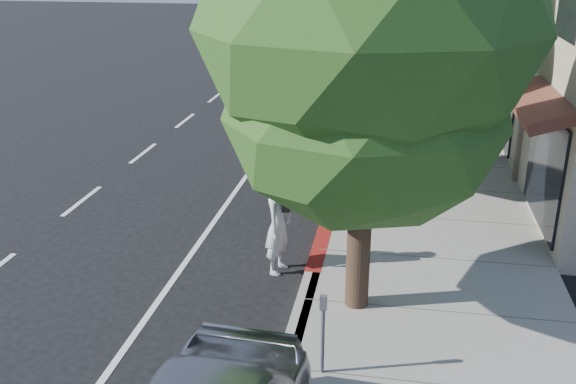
% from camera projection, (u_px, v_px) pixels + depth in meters
% --- Properties ---
extents(ground, '(120.00, 120.00, 0.00)m').
position_uv_depth(ground, '(319.00, 256.00, 13.11)').
color(ground, black).
rests_on(ground, ground).
extents(sidewalk, '(4.60, 56.00, 0.15)m').
position_uv_depth(sidewalk, '(424.00, 146.00, 20.07)').
color(sidewalk, gray).
rests_on(sidewalk, ground).
extents(curb, '(0.30, 56.00, 0.15)m').
position_uv_depth(curb, '(351.00, 142.00, 20.44)').
color(curb, '#9E998E').
rests_on(curb, ground).
extents(curb_red_segment, '(0.32, 4.00, 0.15)m').
position_uv_depth(curb_red_segment, '(325.00, 232.00, 14.00)').
color(curb_red_segment, maroon).
rests_on(curb_red_segment, ground).
extents(street_tree_0, '(5.22, 5.22, 7.77)m').
position_uv_depth(street_tree_0, '(368.00, 35.00, 9.44)').
color(street_tree_0, black).
rests_on(street_tree_0, ground).
extents(street_tree_1, '(5.11, 5.11, 7.73)m').
position_uv_depth(street_tree_1, '(383.00, 3.00, 14.97)').
color(street_tree_1, black).
rests_on(street_tree_1, ground).
extents(cyclist, '(0.60, 0.78, 1.93)m').
position_uv_depth(cyclist, '(278.00, 225.00, 12.17)').
color(cyclist, silver).
rests_on(cyclist, ground).
extents(bicycle, '(2.00, 1.03, 1.00)m').
position_uv_depth(bicycle, '(317.00, 186.00, 15.50)').
color(bicycle, '#1718A0').
rests_on(bicycle, ground).
extents(silver_suv, '(3.52, 6.45, 1.72)m').
position_uv_depth(silver_suv, '(331.00, 130.00, 18.92)').
color(silver_suv, '#A7A8AC').
rests_on(silver_suv, ground).
extents(dark_sedan, '(2.32, 5.07, 1.61)m').
position_uv_depth(dark_sedan, '(327.00, 111.00, 21.25)').
color(dark_sedan, '#222628').
rests_on(dark_sedan, ground).
extents(white_pickup, '(2.81, 5.76, 1.61)m').
position_uv_depth(white_pickup, '(339.00, 57.00, 31.92)').
color(white_pickup, silver).
rests_on(white_pickup, ground).
extents(dark_suv_far, '(2.22, 4.49, 1.47)m').
position_uv_depth(dark_suv_far, '(352.00, 55.00, 32.79)').
color(dark_suv_far, black).
rests_on(dark_suv_far, ground).
extents(pedestrian, '(0.94, 0.84, 1.62)m').
position_uv_depth(pedestrian, '(440.00, 139.00, 17.68)').
color(pedestrian, black).
rests_on(pedestrian, sidewalk).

